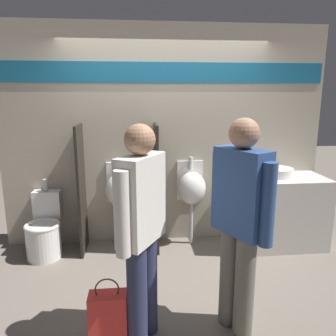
{
  "coord_description": "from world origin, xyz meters",
  "views": [
    {
      "loc": [
        -0.36,
        -3.46,
        1.87
      ],
      "look_at": [
        0.0,
        0.17,
        1.05
      ],
      "focal_mm": 35.0,
      "sensor_mm": 36.0,
      "label": 1
    }
  ],
  "objects_px": {
    "toilet": "(44,232)",
    "person_with_lanyard": "(141,226)",
    "sink_basin": "(276,172)",
    "urinal_near_counter": "(120,190)",
    "person_in_vest": "(240,219)",
    "shopping_bag": "(108,317)",
    "cell_phone": "(259,180)",
    "urinal_far": "(192,188)"
  },
  "relations": [
    {
      "from": "sink_basin",
      "to": "toilet",
      "type": "distance_m",
      "value": 2.88
    },
    {
      "from": "person_with_lanyard",
      "to": "shopping_bag",
      "type": "height_order",
      "value": "person_with_lanyard"
    },
    {
      "from": "urinal_near_counter",
      "to": "person_in_vest",
      "type": "relative_size",
      "value": 0.65
    },
    {
      "from": "urinal_far",
      "to": "toilet",
      "type": "xyz_separation_m",
      "value": [
        -1.77,
        -0.16,
        -0.44
      ]
    },
    {
      "from": "urinal_near_counter",
      "to": "person_with_lanyard",
      "type": "relative_size",
      "value": 0.66
    },
    {
      "from": "urinal_near_counter",
      "to": "toilet",
      "type": "distance_m",
      "value": 1.0
    },
    {
      "from": "cell_phone",
      "to": "person_with_lanyard",
      "type": "distance_m",
      "value": 1.96
    },
    {
      "from": "person_with_lanyard",
      "to": "toilet",
      "type": "bearing_deg",
      "value": 68.85
    },
    {
      "from": "toilet",
      "to": "person_in_vest",
      "type": "relative_size",
      "value": 0.51
    },
    {
      "from": "urinal_near_counter",
      "to": "shopping_bag",
      "type": "bearing_deg",
      "value": -91.16
    },
    {
      "from": "person_in_vest",
      "to": "toilet",
      "type": "bearing_deg",
      "value": 23.29
    },
    {
      "from": "cell_phone",
      "to": "toilet",
      "type": "distance_m",
      "value": 2.61
    },
    {
      "from": "sink_basin",
      "to": "urinal_near_counter",
      "type": "xyz_separation_m",
      "value": [
        -1.92,
        0.09,
        -0.2
      ]
    },
    {
      "from": "person_with_lanyard",
      "to": "shopping_bag",
      "type": "distance_m",
      "value": 0.77
    },
    {
      "from": "toilet",
      "to": "person_with_lanyard",
      "type": "bearing_deg",
      "value": -52.53
    },
    {
      "from": "shopping_bag",
      "to": "cell_phone",
      "type": "bearing_deg",
      "value": 39.11
    },
    {
      "from": "urinal_far",
      "to": "person_in_vest",
      "type": "distance_m",
      "value": 1.61
    },
    {
      "from": "sink_basin",
      "to": "urinal_far",
      "type": "height_order",
      "value": "sink_basin"
    },
    {
      "from": "shopping_bag",
      "to": "toilet",
      "type": "bearing_deg",
      "value": 120.01
    },
    {
      "from": "toilet",
      "to": "person_with_lanyard",
      "type": "distance_m",
      "value": 1.95
    },
    {
      "from": "sink_basin",
      "to": "shopping_bag",
      "type": "bearing_deg",
      "value": -141.6
    },
    {
      "from": "cell_phone",
      "to": "person_in_vest",
      "type": "height_order",
      "value": "person_in_vest"
    },
    {
      "from": "toilet",
      "to": "shopping_bag",
      "type": "xyz_separation_m",
      "value": [
        0.85,
        -1.48,
        -0.09
      ]
    },
    {
      "from": "sink_basin",
      "to": "person_with_lanyard",
      "type": "xyz_separation_m",
      "value": [
        -1.69,
        -1.53,
        -0.01
      ]
    },
    {
      "from": "person_with_lanyard",
      "to": "person_in_vest",
      "type": "bearing_deg",
      "value": -56.31
    },
    {
      "from": "sink_basin",
      "to": "urinal_near_counter",
      "type": "bearing_deg",
      "value": 177.26
    },
    {
      "from": "toilet",
      "to": "urinal_far",
      "type": "bearing_deg",
      "value": 5.27
    },
    {
      "from": "urinal_far",
      "to": "person_with_lanyard",
      "type": "height_order",
      "value": "person_with_lanyard"
    },
    {
      "from": "cell_phone",
      "to": "person_in_vest",
      "type": "xyz_separation_m",
      "value": [
        -0.66,
        -1.32,
        0.05
      ]
    },
    {
      "from": "urinal_far",
      "to": "toilet",
      "type": "height_order",
      "value": "urinal_far"
    },
    {
      "from": "cell_phone",
      "to": "person_with_lanyard",
      "type": "height_order",
      "value": "person_with_lanyard"
    },
    {
      "from": "person_with_lanyard",
      "to": "cell_phone",
      "type": "bearing_deg",
      "value": -14.92
    },
    {
      "from": "urinal_far",
      "to": "person_with_lanyard",
      "type": "relative_size",
      "value": 0.66
    },
    {
      "from": "person_with_lanyard",
      "to": "shopping_bag",
      "type": "xyz_separation_m",
      "value": [
        -0.27,
        -0.02,
        -0.72
      ]
    },
    {
      "from": "toilet",
      "to": "urinal_near_counter",
      "type": "bearing_deg",
      "value": 10.46
    },
    {
      "from": "toilet",
      "to": "shopping_bag",
      "type": "distance_m",
      "value": 1.71
    },
    {
      "from": "urinal_near_counter",
      "to": "urinal_far",
      "type": "relative_size",
      "value": 1.0
    },
    {
      "from": "cell_phone",
      "to": "urinal_far",
      "type": "bearing_deg",
      "value": 160.04
    },
    {
      "from": "urinal_near_counter",
      "to": "cell_phone",
      "type": "bearing_deg",
      "value": -9.52
    },
    {
      "from": "sink_basin",
      "to": "toilet",
      "type": "xyz_separation_m",
      "value": [
        -2.81,
        -0.07,
        -0.65
      ]
    },
    {
      "from": "cell_phone",
      "to": "person_in_vest",
      "type": "relative_size",
      "value": 0.08
    },
    {
      "from": "sink_basin",
      "to": "person_with_lanyard",
      "type": "distance_m",
      "value": 2.28
    }
  ]
}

